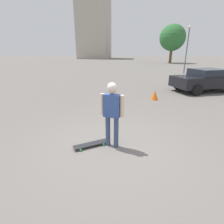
# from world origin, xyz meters

# --- Properties ---
(ground_plane) EXTENTS (220.00, 220.00, 0.00)m
(ground_plane) POSITION_xyz_m (0.00, 0.00, 0.00)
(ground_plane) COLOR slate
(person) EXTENTS (0.61, 0.28, 1.71)m
(person) POSITION_xyz_m (0.00, 0.00, 1.07)
(person) COLOR #38476B
(person) RESTS_ON ground_plane
(skateboard) EXTENTS (0.90, 0.72, 0.07)m
(skateboard) POSITION_xyz_m (-0.55, -0.11, 0.06)
(skateboard) COLOR #232328
(skateboard) RESTS_ON ground_plane
(car_parked_near) EXTENTS (4.39, 3.28, 1.39)m
(car_parked_near) POSITION_xyz_m (4.76, 7.71, 0.73)
(car_parked_near) COLOR black
(car_parked_near) RESTS_ON ground_plane
(building_block_distant) EXTENTS (10.37, 12.59, 21.07)m
(building_block_distant) POSITION_xyz_m (-16.14, 63.53, 10.53)
(building_block_distant) COLOR #B2A899
(building_block_distant) RESTS_ON ground_plane
(tree_distant) EXTENTS (5.44, 5.44, 7.96)m
(tree_distant) POSITION_xyz_m (7.31, 37.88, 5.22)
(tree_distant) COLOR brown
(tree_distant) RESTS_ON ground_plane
(traffic_cone) EXTENTS (0.37, 0.37, 0.49)m
(traffic_cone) POSITION_xyz_m (1.48, 5.04, 0.24)
(traffic_cone) COLOR orange
(traffic_cone) RESTS_ON ground_plane
(lamp_post) EXTENTS (0.28, 0.28, 5.09)m
(lamp_post) POSITION_xyz_m (5.82, 17.89, 3.02)
(lamp_post) COLOR #59595E
(lamp_post) RESTS_ON ground_plane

